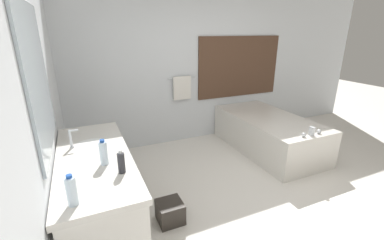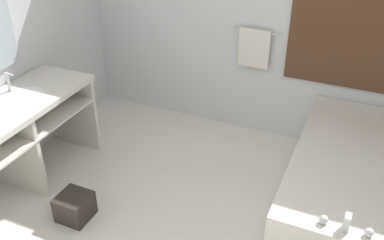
{
  "view_description": "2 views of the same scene",
  "coord_description": "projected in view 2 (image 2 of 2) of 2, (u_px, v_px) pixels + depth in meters",
  "views": [
    {
      "loc": [
        -1.91,
        -1.89,
        1.91
      ],
      "look_at": [
        -0.65,
        0.94,
        0.83
      ],
      "focal_mm": 24.0,
      "sensor_mm": 36.0,
      "label": 1
    },
    {
      "loc": [
        0.78,
        -1.82,
        2.6
      ],
      "look_at": [
        -0.43,
        0.9,
        0.79
      ],
      "focal_mm": 40.0,
      "sensor_mm": 36.0,
      "label": 2
    }
  ],
  "objects": [
    {
      "name": "vanity_counter",
      "position": [
        12.0,
        130.0,
        3.65
      ],
      "size": [
        0.62,
        1.65,
        0.86
      ],
      "color": "silver",
      "rests_on": "ground_plane"
    },
    {
      "name": "bathtub",
      "position": [
        352.0,
        183.0,
        3.54
      ],
      "size": [
        0.98,
        1.9,
        0.69
      ],
      "color": "silver",
      "rests_on": "ground_plane"
    },
    {
      "name": "waste_bin",
      "position": [
        75.0,
        207.0,
        3.59
      ],
      "size": [
        0.26,
        0.26,
        0.23
      ],
      "color": "#2D2823",
      "rests_on": "ground_plane"
    },
    {
      "name": "wall_back_with_blinds",
      "position": [
        293.0,
        15.0,
        4.07
      ],
      "size": [
        7.4,
        0.13,
        2.7
      ],
      "color": "silver",
      "rests_on": "ground_plane"
    },
    {
      "name": "sink_faucet",
      "position": [
        9.0,
        82.0,
        3.72
      ],
      "size": [
        0.09,
        0.04,
        0.18
      ],
      "color": "silver",
      "rests_on": "vanity_counter"
    }
  ]
}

